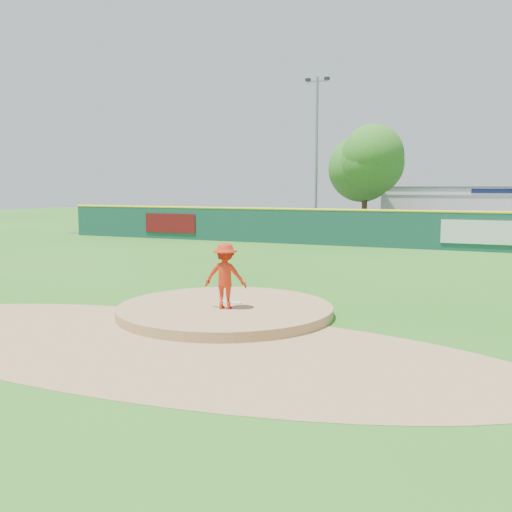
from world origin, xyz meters
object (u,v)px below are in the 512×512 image
at_px(pool_building_grp, 495,209).
at_px(playground_slide, 164,222).
at_px(deciduous_tree, 365,167).
at_px(light_pole_left, 317,148).
at_px(pitcher, 225,276).
at_px(van, 344,224).

xyz_separation_m(pool_building_grp, playground_slide, (-22.08, -9.54, -0.94)).
distance_m(deciduous_tree, light_pole_left, 4.72).
bearing_deg(deciduous_tree, pool_building_grp, 41.16).
distance_m(pitcher, light_pole_left, 28.44).
bearing_deg(van, deciduous_tree, -116.89).
height_order(pitcher, van, pitcher).
bearing_deg(deciduous_tree, van, 155.26).
height_order(van, light_pole_left, light_pole_left).
xyz_separation_m(van, pool_building_grp, (9.51, 6.30, 0.91)).
distance_m(playground_slide, deciduous_tree, 14.82).
relative_size(pool_building_grp, deciduous_tree, 2.07).
bearing_deg(deciduous_tree, light_pole_left, 153.43).
bearing_deg(pitcher, light_pole_left, -89.32).
relative_size(van, pool_building_grp, 0.35).
bearing_deg(van, pool_building_grp, -58.65).
relative_size(pitcher, light_pole_left, 0.15).
height_order(pitcher, pool_building_grp, pool_building_grp).
distance_m(van, light_pole_left, 6.00).
bearing_deg(deciduous_tree, playground_slide, -169.77).
bearing_deg(van, pitcher, -174.10).
bearing_deg(playground_slide, light_pole_left, 24.24).
bearing_deg(pool_building_grp, van, -146.50).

